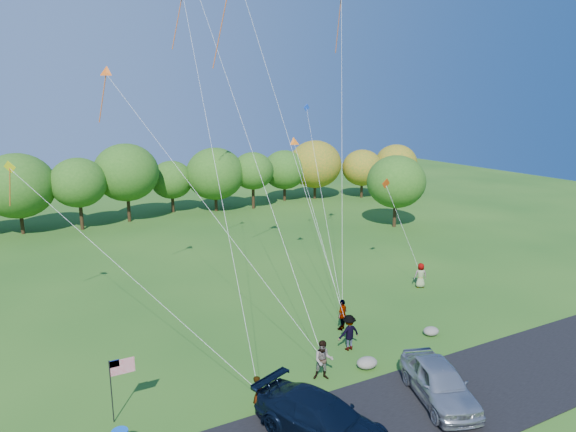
% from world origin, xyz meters
% --- Properties ---
extents(ground, '(140.00, 140.00, 0.00)m').
position_xyz_m(ground, '(0.00, 0.00, 0.00)').
color(ground, '#205016').
rests_on(ground, ground).
extents(treeline, '(76.21, 27.82, 8.27)m').
position_xyz_m(treeline, '(0.43, 36.04, 4.70)').
color(treeline, '#392614').
rests_on(treeline, ground).
extents(minivan_navy, '(4.32, 6.30, 1.69)m').
position_xyz_m(minivan_navy, '(-0.80, -3.67, 0.91)').
color(minivan_navy, black).
rests_on(minivan_navy, asphalt_lane).
extents(minivan_silver, '(3.54, 5.44, 1.72)m').
position_xyz_m(minivan_silver, '(5.11, -3.81, 0.92)').
color(minivan_silver, '#A9ADB4').
rests_on(minivan_silver, asphalt_lane).
extents(flyer_a, '(0.70, 0.71, 1.65)m').
position_xyz_m(flyer_a, '(-2.20, -0.80, 0.83)').
color(flyer_a, '#4C4C59').
rests_on(flyer_a, ground).
extents(flyer_b, '(1.17, 1.08, 1.93)m').
position_xyz_m(flyer_b, '(1.63, 0.14, 0.97)').
color(flyer_b, '#4C4C59').
rests_on(flyer_b, ground).
extents(flyer_c, '(1.25, 0.73, 1.93)m').
position_xyz_m(flyer_c, '(4.38, 2.01, 0.97)').
color(flyer_c, '#4C4C59').
rests_on(flyer_c, ground).
extents(flyer_d, '(1.14, 0.97, 1.83)m').
position_xyz_m(flyer_d, '(5.45, 4.20, 0.92)').
color(flyer_d, '#4C4C59').
rests_on(flyer_d, ground).
extents(flyer_e, '(1.01, 0.86, 1.76)m').
position_xyz_m(flyer_e, '(14.15, 7.27, 0.88)').
color(flyer_e, '#4C4C59').
rests_on(flyer_e, ground).
extents(flag_assembly, '(1.02, 0.66, 2.76)m').
position_xyz_m(flag_assembly, '(-7.44, 1.37, 2.09)').
color(flag_assembly, black).
rests_on(flag_assembly, ground).
extents(boulder_near, '(1.09, 0.85, 0.54)m').
position_xyz_m(boulder_near, '(4.08, -0.02, 0.27)').
color(boulder_near, gray).
rests_on(boulder_near, ground).
extents(boulder_far, '(0.92, 0.76, 0.48)m').
position_xyz_m(boulder_far, '(9.44, 1.21, 0.24)').
color(boulder_far, gray).
rests_on(boulder_far, ground).
extents(kites_aloft, '(24.26, 11.33, 19.84)m').
position_xyz_m(kites_aloft, '(2.98, 13.49, 18.67)').
color(kites_aloft, '#C66716').
rests_on(kites_aloft, ground).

